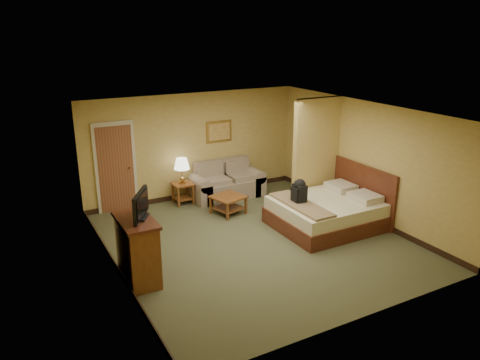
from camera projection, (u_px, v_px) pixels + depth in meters
floor at (255, 241)px, 9.37m from camera, size 6.00×6.00×0.00m
ceiling at (256, 112)px, 8.56m from camera, size 6.00×6.00×0.00m
back_wall at (194, 146)px, 11.47m from camera, size 5.50×0.02×2.60m
left_wall at (112, 204)px, 7.71m from camera, size 0.02×6.00×2.60m
right_wall at (364, 161)px, 10.21m from camera, size 0.02×6.00×2.60m
partition at (316, 155)px, 10.71m from camera, size 1.20×0.15×2.60m
door at (116, 168)px, 10.64m from camera, size 0.94×0.16×2.10m
baseboard at (195, 194)px, 11.85m from camera, size 5.50×0.02×0.12m
loveseat at (227, 185)px, 11.73m from camera, size 1.81×0.84×0.91m
side_table at (183, 190)px, 11.26m from camera, size 0.47×0.47×0.52m
table_lamp at (182, 164)px, 11.06m from camera, size 0.37×0.37×0.62m
coffee_table at (228, 201)px, 10.65m from camera, size 0.82×0.82×0.43m
wall_picture at (219, 132)px, 11.66m from camera, size 0.69×0.04×0.54m
dresser at (138, 250)px, 7.76m from camera, size 0.55×1.04×1.11m
tv at (141, 206)px, 7.57m from camera, size 0.44×0.66×0.45m
bed at (330, 211)px, 10.00m from camera, size 2.22×1.89×1.22m
backpack at (300, 191)px, 9.62m from camera, size 0.24×0.32×0.53m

